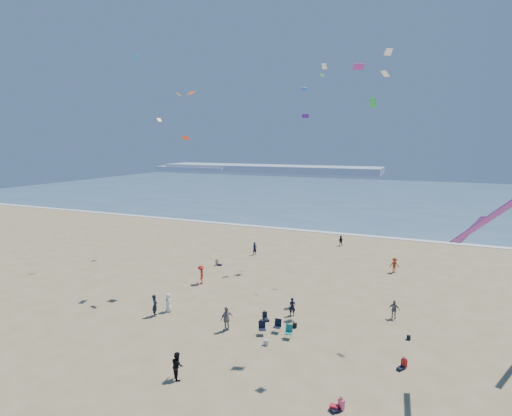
% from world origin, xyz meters
% --- Properties ---
extents(ground, '(220.00, 220.00, 0.00)m').
position_xyz_m(ground, '(0.00, 0.00, 0.00)').
color(ground, tan).
rests_on(ground, ground).
extents(ocean, '(220.00, 100.00, 0.06)m').
position_xyz_m(ocean, '(0.00, 95.00, 0.03)').
color(ocean, '#476B84').
rests_on(ocean, ground).
extents(surf_line, '(220.00, 1.20, 0.08)m').
position_xyz_m(surf_line, '(0.00, 45.00, 0.04)').
color(surf_line, white).
rests_on(surf_line, ground).
extents(headland_far, '(110.00, 20.00, 3.20)m').
position_xyz_m(headland_far, '(-60.00, 170.00, 1.60)').
color(headland_far, '#7A8EA8').
rests_on(headland_far, ground).
extents(headland_near, '(40.00, 14.00, 2.00)m').
position_xyz_m(headland_near, '(-100.00, 165.00, 1.00)').
color(headland_near, '#7A8EA8').
rests_on(headland_near, ground).
extents(standing_flyers, '(31.26, 38.81, 1.92)m').
position_xyz_m(standing_flyers, '(1.91, 15.36, 0.86)').
color(standing_flyers, '#A63517').
rests_on(standing_flyers, ground).
extents(seated_group, '(22.29, 24.80, 0.84)m').
position_xyz_m(seated_group, '(4.12, 8.88, 0.42)').
color(seated_group, silver).
rests_on(seated_group, ground).
extents(chair_cluster, '(2.73, 1.51, 1.00)m').
position_xyz_m(chair_cluster, '(3.06, 9.29, 0.50)').
color(chair_cluster, black).
rests_on(chair_cluster, ground).
extents(white_tote, '(0.35, 0.20, 0.40)m').
position_xyz_m(white_tote, '(2.94, 7.65, 0.20)').
color(white_tote, silver).
rests_on(white_tote, ground).
extents(black_backpack, '(0.30, 0.22, 0.38)m').
position_xyz_m(black_backpack, '(3.99, 11.03, 0.19)').
color(black_backpack, black).
rests_on(black_backpack, ground).
extents(cooler, '(0.45, 0.30, 0.30)m').
position_xyz_m(cooler, '(8.87, 2.54, 0.15)').
color(cooler, red).
rests_on(cooler, ground).
extents(navy_bag, '(0.28, 0.18, 0.34)m').
position_xyz_m(navy_bag, '(12.24, 12.44, 0.17)').
color(navy_bag, black).
rests_on(navy_bag, ground).
extents(kites_aloft, '(45.46, 37.03, 26.75)m').
position_xyz_m(kites_aloft, '(9.57, 13.77, 15.83)').
color(kites_aloft, '#6722A1').
rests_on(kites_aloft, ground).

